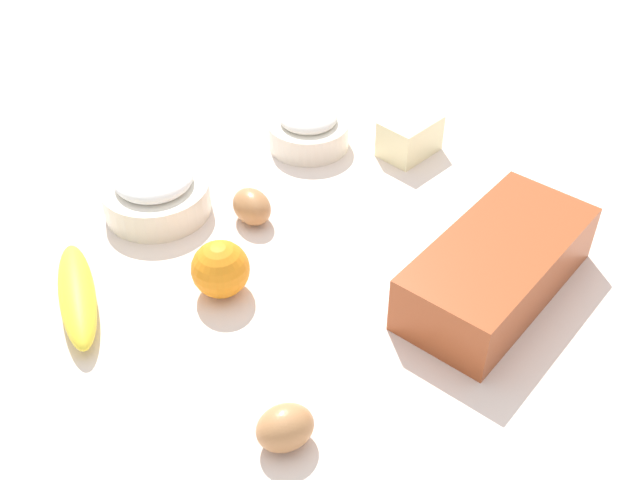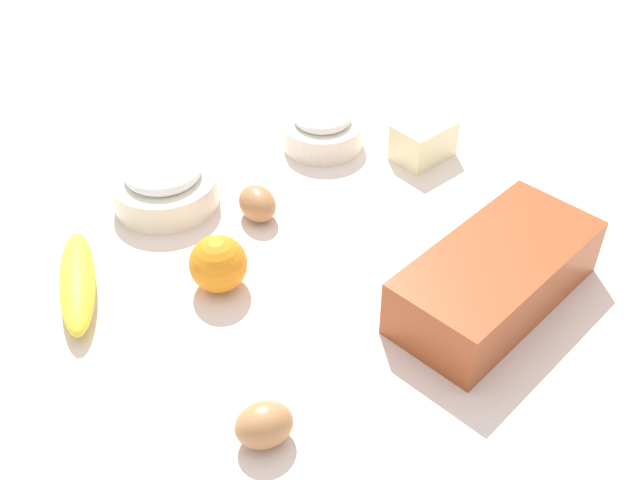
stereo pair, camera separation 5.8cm
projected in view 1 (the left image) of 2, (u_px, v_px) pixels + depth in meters
ground_plane at (320, 269)px, 1.01m from camera, size 2.40×2.40×0.02m
loaf_pan at (497, 266)px, 0.94m from camera, size 0.29×0.16×0.08m
flour_bowl at (309, 129)px, 1.20m from camera, size 0.13×0.13×0.07m
sugar_bowl at (156, 191)px, 1.07m from camera, size 0.15×0.15×0.07m
banana at (77, 295)px, 0.93m from camera, size 0.12×0.19×0.04m
orange_fruit at (220, 269)px, 0.94m from camera, size 0.07×0.07×0.07m
butter_block at (410, 136)px, 1.19m from camera, size 0.09×0.07×0.06m
egg_near_butter at (252, 207)px, 1.06m from camera, size 0.06×0.07×0.05m
egg_beside_bowl at (285, 428)px, 0.78m from camera, size 0.07×0.07×0.05m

